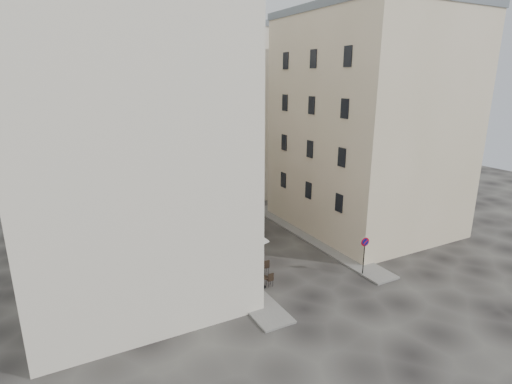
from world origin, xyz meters
TOP-DOWN VIEW (x-y plane):
  - ground at (0.00, 0.00)m, footprint 90.00×90.00m
  - sidewalk_left at (-4.50, 4.00)m, footprint 2.00×22.00m
  - sidewalk_right at (4.50, 3.00)m, footprint 2.00×18.00m
  - building_left at (-10.50, 3.00)m, footprint 12.20×16.20m
  - building_right at (10.50, 3.50)m, footprint 12.20×14.20m
  - building_back at (-1.00, 19.00)m, footprint 18.20×10.20m
  - cafe_storefront at (-4.32, 1.00)m, footprint 1.74×7.30m
  - stone_steps at (0.00, 12.57)m, footprint 9.00×3.15m
  - bollard_near at (-3.25, -1.00)m, footprint 0.12×0.12m
  - bollard_mid at (-3.25, 2.50)m, footprint 0.12×0.12m
  - bollard_far at (-3.25, 6.00)m, footprint 0.12×0.12m
  - no_parking_sign at (3.62, -4.40)m, footprint 0.63×0.13m
  - bistro_table_a at (-3.29, -2.68)m, footprint 1.34×0.63m
  - bistro_table_b at (-2.69, -0.99)m, footprint 1.43×0.67m
  - bistro_table_c at (-3.53, 1.57)m, footprint 1.37×0.64m
  - bistro_table_d at (-3.12, 2.67)m, footprint 1.41×0.66m
  - bistro_table_e at (-3.10, 4.61)m, footprint 1.19×0.56m
  - pedestrian at (-3.20, 1.36)m, footprint 0.77×0.62m

SIDE VIEW (x-z plane):
  - ground at x=0.00m, z-range 0.00..0.00m
  - sidewalk_left at x=-4.50m, z-range 0.00..0.12m
  - sidewalk_right at x=4.50m, z-range 0.00..0.12m
  - stone_steps at x=0.00m, z-range 0.00..0.80m
  - bistro_table_e at x=-3.10m, z-range 0.01..0.84m
  - bistro_table_a at x=-3.29m, z-range 0.01..0.95m
  - bistro_table_c at x=-3.53m, z-range 0.01..0.98m
  - bistro_table_d at x=-3.12m, z-range 0.01..1.01m
  - bistro_table_b at x=-2.69m, z-range 0.01..1.02m
  - bollard_near at x=-3.25m, z-range 0.04..1.02m
  - bollard_mid at x=-3.25m, z-range 0.04..1.02m
  - bollard_far at x=-3.25m, z-range 0.04..1.02m
  - pedestrian at x=-3.20m, z-range 0.00..1.85m
  - cafe_storefront at x=-4.32m, z-range 0.13..3.63m
  - no_parking_sign at x=3.62m, z-range 0.58..3.36m
  - building_right at x=10.50m, z-range 0.01..18.61m
  - building_back at x=-1.00m, z-range 0.01..18.61m
  - building_left at x=-10.50m, z-range 0.01..20.61m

